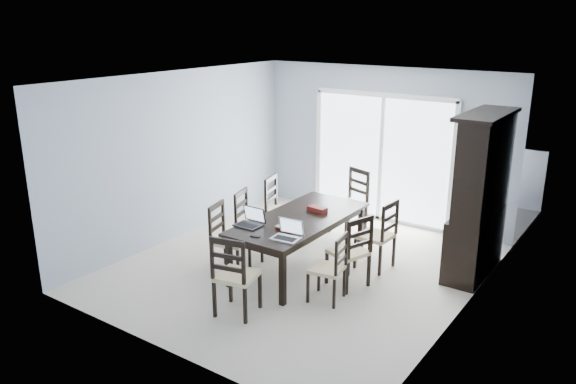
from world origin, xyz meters
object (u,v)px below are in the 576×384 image
(laptop_dark, at_px, (248,222))
(game_box, at_px, (317,209))
(chair_left_near, at_px, (224,231))
(chair_left_far, at_px, (278,202))
(chair_end_far, at_px, (353,194))
(dining_table, at_px, (300,222))
(china_hutch, at_px, (480,198))
(chair_right_mid, at_px, (354,244))
(chair_right_near, at_px, (334,261))
(chair_end_near, at_px, (233,268))
(laptop_silver, at_px, (286,235))
(chair_left_mid, at_px, (248,216))
(cell_phone, at_px, (255,236))
(hot_tub, at_px, (362,174))
(chair_right_far, at_px, (382,228))

(laptop_dark, bearing_deg, game_box, 66.90)
(chair_left_near, bearing_deg, chair_left_far, 168.67)
(chair_end_far, bearing_deg, dining_table, 112.07)
(china_hutch, height_order, chair_right_mid, china_hutch)
(chair_left_near, bearing_deg, laptop_dark, 74.32)
(chair_right_near, distance_m, game_box, 1.23)
(chair_end_near, relative_size, game_box, 4.27)
(chair_left_near, bearing_deg, dining_table, 115.85)
(chair_end_far, bearing_deg, chair_left_near, 92.28)
(china_hutch, bearing_deg, chair_left_far, -168.59)
(chair_left_near, bearing_deg, laptop_silver, 70.31)
(game_box, bearing_deg, china_hutch, 25.10)
(china_hutch, xyz_separation_m, chair_left_near, (-2.81, -1.91, -0.48))
(chair_left_near, relative_size, chair_right_near, 1.10)
(chair_end_far, height_order, game_box, chair_end_far)
(chair_left_mid, relative_size, cell_phone, 9.22)
(laptop_silver, xyz_separation_m, hot_tub, (-1.11, 4.15, -0.34))
(cell_phone, relative_size, hot_tub, 0.07)
(china_hutch, distance_m, chair_left_near, 3.44)
(dining_table, relative_size, chair_left_far, 1.86)
(laptop_silver, bearing_deg, chair_right_near, 14.02)
(chair_left_far, distance_m, chair_right_near, 2.12)
(chair_left_mid, height_order, laptop_dark, chair_left_mid)
(chair_left_mid, height_order, laptop_silver, chair_left_mid)
(chair_left_mid, relative_size, chair_end_far, 0.93)
(laptop_dark, distance_m, laptop_silver, 0.68)
(chair_right_near, distance_m, chair_right_mid, 0.47)
(china_hutch, relative_size, chair_left_mid, 1.95)
(china_hutch, bearing_deg, chair_right_near, -122.41)
(chair_right_far, bearing_deg, china_hutch, -56.19)
(dining_table, distance_m, hot_tub, 3.49)
(china_hutch, height_order, chair_right_near, china_hutch)
(china_hutch, height_order, chair_right_far, china_hutch)
(chair_left_far, height_order, game_box, chair_left_far)
(dining_table, bearing_deg, chair_left_far, 141.91)
(chair_left_far, relative_size, cell_phone, 9.71)
(laptop_silver, distance_m, cell_phone, 0.39)
(dining_table, xyz_separation_m, hot_tub, (-0.81, 3.38, -0.21))
(chair_left_near, bearing_deg, chair_end_near, 31.37)
(china_hutch, bearing_deg, chair_right_far, -149.49)
(chair_left_near, xyz_separation_m, game_box, (0.86, 1.00, 0.19))
(cell_phone, bearing_deg, chair_right_near, 12.05)
(chair_left_near, xyz_separation_m, chair_right_mid, (1.68, 0.55, 0.01))
(chair_right_near, bearing_deg, game_box, 32.65)
(chair_left_mid, relative_size, chair_end_near, 0.97)
(china_hutch, xyz_separation_m, chair_right_mid, (-1.13, -1.36, -0.47))
(chair_left_far, height_order, laptop_dark, chair_left_far)
(hot_tub, bearing_deg, game_box, -73.99)
(chair_right_mid, height_order, chair_end_near, chair_end_near)
(chair_right_far, bearing_deg, chair_right_near, 179.84)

